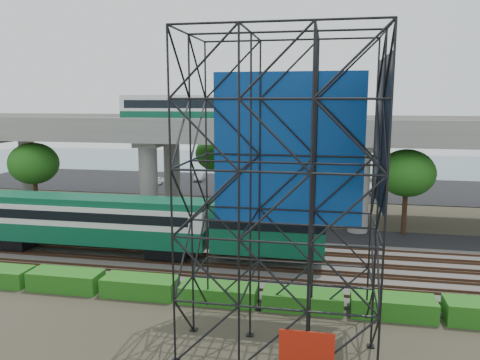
# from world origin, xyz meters

# --- Properties ---
(ground) EXTENTS (140.00, 140.00, 0.00)m
(ground) POSITION_xyz_m (0.00, 0.00, 0.00)
(ground) COLOR #474233
(ground) RESTS_ON ground
(ballast_bed) EXTENTS (90.00, 12.00, 0.20)m
(ballast_bed) POSITION_xyz_m (0.00, 2.00, 0.10)
(ballast_bed) COLOR slate
(ballast_bed) RESTS_ON ground
(service_road) EXTENTS (90.00, 5.00, 0.08)m
(service_road) POSITION_xyz_m (0.00, 10.50, 0.04)
(service_road) COLOR black
(service_road) RESTS_ON ground
(parking_lot) EXTENTS (90.00, 18.00, 0.08)m
(parking_lot) POSITION_xyz_m (0.00, 34.00, 0.04)
(parking_lot) COLOR black
(parking_lot) RESTS_ON ground
(harbor_water) EXTENTS (140.00, 40.00, 0.03)m
(harbor_water) POSITION_xyz_m (0.00, 56.00, 0.01)
(harbor_water) COLOR #43626F
(harbor_water) RESTS_ON ground
(rail_tracks) EXTENTS (90.00, 9.52, 0.16)m
(rail_tracks) POSITION_xyz_m (0.00, 2.00, 0.28)
(rail_tracks) COLOR #472D1E
(rail_tracks) RESTS_ON ballast_bed
(commuter_train) EXTENTS (29.30, 3.06, 4.30)m
(commuter_train) POSITION_xyz_m (-8.71, 2.00, 2.88)
(commuter_train) COLOR black
(commuter_train) RESTS_ON rail_tracks
(overpass) EXTENTS (80.00, 12.00, 12.40)m
(overpass) POSITION_xyz_m (-0.57, 16.00, 8.21)
(overpass) COLOR #9E9B93
(overpass) RESTS_ON ground
(scaffold_tower) EXTENTS (9.36, 6.36, 15.00)m
(scaffold_tower) POSITION_xyz_m (5.03, -7.98, 7.47)
(scaffold_tower) COLOR black
(scaffold_tower) RESTS_ON ground
(hedge_strip) EXTENTS (34.60, 1.80, 1.20)m
(hedge_strip) POSITION_xyz_m (1.01, -4.30, 0.56)
(hedge_strip) COLOR #186116
(hedge_strip) RESTS_ON ground
(trees) EXTENTS (40.94, 16.94, 7.69)m
(trees) POSITION_xyz_m (-4.67, 16.17, 5.57)
(trees) COLOR #382314
(trees) RESTS_ON ground
(suv) EXTENTS (5.78, 3.46, 1.50)m
(suv) POSITION_xyz_m (-6.07, 10.99, 0.83)
(suv) COLOR black
(suv) RESTS_ON service_road
(parked_cars) EXTENTS (36.37, 9.57, 1.31)m
(parked_cars) POSITION_xyz_m (1.78, 33.92, 0.68)
(parked_cars) COLOR white
(parked_cars) RESTS_ON parking_lot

